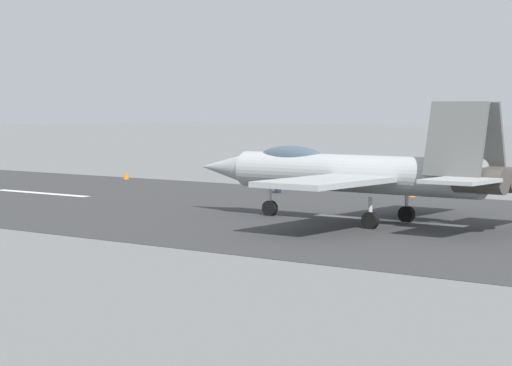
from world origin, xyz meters
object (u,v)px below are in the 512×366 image
fighter_jet (357,172)px  marker_cone_far (126,176)px  crew_person (278,180)px  marker_cone_mid (412,192)px

fighter_jet → marker_cone_far: (28.10, -13.39, -2.06)m
crew_person → marker_cone_mid: 8.24m
fighter_jet → marker_cone_mid: 14.31m
fighter_jet → crew_person: fighter_jet is taller
marker_cone_mid → crew_person: bearing=19.8°
fighter_jet → marker_cone_far: size_ratio=30.55×
marker_cone_mid → marker_cone_far: 23.49m
crew_person → marker_cone_mid: size_ratio=3.05×
marker_cone_mid → marker_cone_far: bearing=0.0°
fighter_jet → marker_cone_far: fighter_jet is taller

